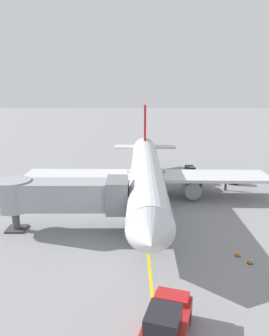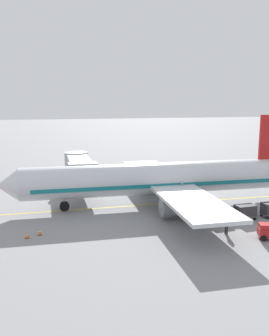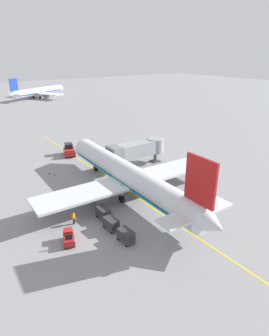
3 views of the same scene
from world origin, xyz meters
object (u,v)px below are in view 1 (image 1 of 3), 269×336
object	(u,v)px
baggage_tug_lead	(234,178)
baggage_cart_third_in_train	(190,170)
jet_bridge	(63,195)
pushback_tractor	(166,323)
safety_cone_nose_left	(250,260)
safety_cone_nose_right	(238,253)
baggage_cart_second_in_train	(195,176)
ground_crew_wing_walker	(226,184)
baggage_cart_front	(195,181)
parked_airliner	(146,173)

from	to	relation	value
baggage_tug_lead	baggage_cart_third_in_train	distance (m)	6.75
jet_bridge	pushback_tractor	size ratio (longest dim) A/B	2.54
baggage_cart_third_in_train	safety_cone_nose_left	bearing A→B (deg)	90.38
baggage_tug_lead	safety_cone_nose_right	distance (m)	21.30
baggage_cart_second_in_train	ground_crew_wing_walker	size ratio (longest dim) A/B	1.74
pushback_tractor	baggage_cart_front	size ratio (longest dim) A/B	1.65
parked_airliner	baggage_cart_second_in_train	size ratio (longest dim) A/B	12.68
ground_crew_wing_walker	baggage_cart_second_in_train	bearing A→B (deg)	-49.39
ground_crew_wing_walker	safety_cone_nose_left	world-z (taller)	ground_crew_wing_walker
ground_crew_wing_walker	baggage_tug_lead	bearing A→B (deg)	-122.57
ground_crew_wing_walker	parked_airliner	bearing A→B (deg)	15.60
ground_crew_wing_walker	safety_cone_nose_left	bearing A→B (deg)	79.76
ground_crew_wing_walker	safety_cone_nose_right	bearing A→B (deg)	77.29
parked_airliner	baggage_cart_third_in_train	size ratio (longest dim) A/B	12.68
baggage_cart_second_in_train	pushback_tractor	bearing A→B (deg)	76.40
baggage_cart_front	baggage_cart_second_in_train	distance (m)	2.93
baggage_cart_front	safety_cone_nose_right	xyz separation A→B (m)	(0.02, 18.08, -0.66)
baggage_cart_second_in_train	baggage_cart_third_in_train	bearing A→B (deg)	-88.00
baggage_cart_third_in_train	baggage_cart_second_in_train	bearing A→B (deg)	92.00
pushback_tractor	safety_cone_nose_left	world-z (taller)	pushback_tractor
baggage_cart_front	baggage_cart_third_in_train	world-z (taller)	same
baggage_cart_third_in_train	safety_cone_nose_left	distance (m)	25.34
jet_bridge	pushback_tractor	xyz separation A→B (m)	(-8.24, 13.89, -2.35)
baggage_cart_front	baggage_tug_lead	bearing A→B (deg)	-158.50
baggage_cart_third_in_train	safety_cone_nose_right	distance (m)	24.21
parked_airliner	jet_bridge	size ratio (longest dim) A/B	3.02
baggage_cart_second_in_train	ground_crew_wing_walker	bearing A→B (deg)	130.61
safety_cone_nose_left	pushback_tractor	bearing A→B (deg)	46.62
baggage_tug_lead	pushback_tractor	bearing A→B (deg)	66.54
jet_bridge	baggage_cart_third_in_train	distance (m)	24.63
parked_airliner	baggage_cart_third_in_train	distance (m)	12.59
parked_airliner	baggage_cart_third_in_train	xyz separation A→B (m)	(-7.18, -10.10, -2.24)
parked_airliner	safety_cone_nose_right	xyz separation A→B (m)	(-6.79, 14.10, -2.90)
pushback_tractor	safety_cone_nose_right	world-z (taller)	pushback_tractor
baggage_tug_lead	baggage_cart_front	distance (m)	6.42
parked_airliner	baggage_cart_second_in_train	world-z (taller)	parked_airliner
pushback_tractor	baggage_cart_front	distance (m)	27.71
baggage_cart_front	jet_bridge	bearing A→B (deg)	40.99
parked_airliner	pushback_tractor	xyz separation A→B (m)	(-0.09, 22.91, -2.09)
pushback_tractor	baggage_cart_second_in_train	size ratio (longest dim) A/B	1.65
baggage_cart_third_in_train	baggage_cart_front	bearing A→B (deg)	86.52
pushback_tractor	baggage_cart_front	xyz separation A→B (m)	(-6.72, -26.89, -0.15)
baggage_cart_front	ground_crew_wing_walker	xyz separation A→B (m)	(-3.83, 1.01, 0.00)
baggage_cart_front	safety_cone_nose_right	distance (m)	18.09
baggage_tug_lead	baggage_cart_second_in_train	xyz separation A→B (m)	(5.49, -0.54, 0.24)
pushback_tractor	safety_cone_nose_left	distance (m)	10.60
baggage_cart_third_in_train	ground_crew_wing_walker	xyz separation A→B (m)	(-3.45, 7.13, 0.00)
baggage_cart_third_in_train	safety_cone_nose_right	xyz separation A→B (m)	(0.40, 24.20, -0.66)
parked_airliner	jet_bridge	distance (m)	12.16
parked_airliner	safety_cone_nose_right	bearing A→B (deg)	115.70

